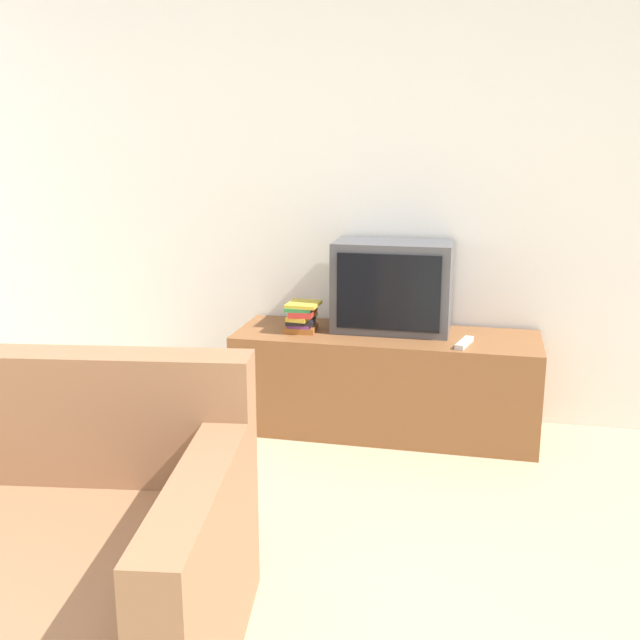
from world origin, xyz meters
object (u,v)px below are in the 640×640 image
book_stack (302,316)px  remote_on_stand (464,343)px  television (392,286)px  tv_stand (385,382)px

book_stack → remote_on_stand: book_stack is taller
book_stack → remote_on_stand: size_ratio=1.15×
television → book_stack: size_ratio=2.60×
tv_stand → book_stack: bearing=-175.5°
television → book_stack: bearing=-164.4°
tv_stand → remote_on_stand: (0.39, -0.12, 0.27)m
tv_stand → remote_on_stand: size_ratio=7.73×
tv_stand → remote_on_stand: remote_on_stand is taller
television → remote_on_stand: (0.38, -0.21, -0.22)m
tv_stand → remote_on_stand: bearing=-17.5°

